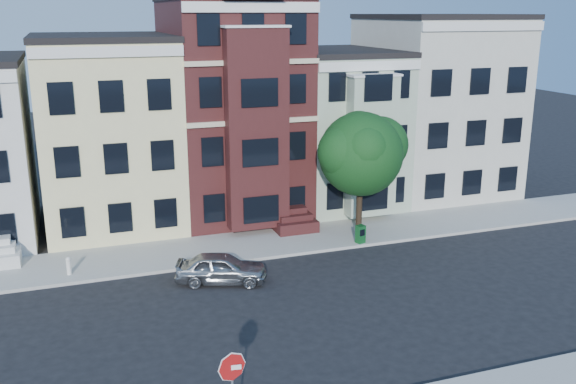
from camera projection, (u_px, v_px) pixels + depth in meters
name	position (u px, v px, depth m)	size (l,w,h in m)	color
ground	(328.00, 311.00, 25.39)	(120.00, 120.00, 0.00)	black
far_sidewalk	(267.00, 243.00, 32.63)	(60.00, 4.00, 0.15)	#9E9B93
house_yellow	(108.00, 134.00, 34.96)	(7.00, 9.00, 10.00)	beige
house_brown	(232.00, 110.00, 36.93)	(7.00, 9.00, 12.00)	#3C1716
house_green	(335.00, 129.00, 39.42)	(6.00, 9.00, 9.00)	#A5B69D
house_cream	(435.00, 107.00, 41.39)	(8.00, 9.00, 11.00)	beige
street_tree	(361.00, 160.00, 32.82)	(6.84, 6.84, 7.96)	#184C1A
parked_car	(221.00, 268.00, 27.90)	(1.59, 3.95, 1.35)	#989A9F
newspaper_box	(360.00, 234.00, 32.36)	(0.41, 0.37, 0.92)	#135422
fire_hydrant	(69.00, 268.00, 28.47)	(0.23, 0.23, 0.65)	silver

